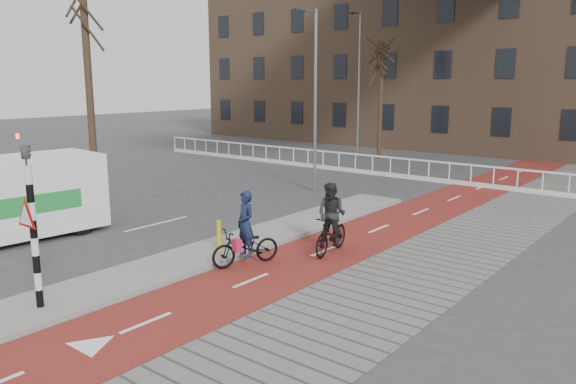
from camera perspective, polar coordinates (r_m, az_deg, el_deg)
The scene contains 15 objects.
ground at distance 13.14m, azimuth -14.73°, elevation -9.66°, with size 120.00×120.00×0.00m, color #38383A.
bike_lane at distance 19.72m, azimuth 12.09°, elevation -2.50°, with size 2.50×60.00×0.01m, color maroon.
sidewalk at distance 18.69m, azimuth 19.78°, elevation -3.69°, with size 3.00×60.00×0.01m, color slate.
curb_island at distance 16.13m, azimuth -4.79°, elevation -5.17°, with size 1.80×16.00×0.12m, color gray.
traffic_signal at distance 12.07m, azimuth -24.63°, elevation -2.32°, with size 0.80×0.80×3.68m.
bollard at distance 15.25m, azimuth -7.02°, elevation -4.35°, with size 0.12×0.12×0.82m, color gold.
cyclist_near at distance 14.21m, azimuth -4.32°, elevation -4.95°, with size 1.25×1.94×1.92m.
cyclist_far at distance 15.13m, azimuth 4.42°, elevation -3.32°, with size 0.91×1.86×1.94m.
van at distance 18.18m, azimuth -27.22°, elevation -0.60°, with size 2.73×5.77×2.41m.
railing at distance 28.79m, azimuth 6.84°, elevation 2.57°, with size 28.00×0.10×0.99m.
townhouse_row at distance 41.42m, azimuth 21.03°, elevation 14.96°, with size 46.00×10.00×15.90m.
tree_left at distance 24.78m, azimuth -19.54°, elevation 9.71°, with size 0.30×0.30×8.44m, color #2E2114.
tree_mid at distance 34.22m, azimuth 9.39°, elevation 9.11°, with size 0.26×0.26×6.85m, color #2E2114.
streetlight_near at distance 23.32m, azimuth 2.80°, elevation 9.01°, with size 0.12×0.12×7.41m, color slate.
streetlight_left at distance 34.53m, azimuth 7.21°, elevation 10.61°, with size 0.12×0.12×8.56m, color slate.
Camera 1 is at (9.98, -7.20, 4.60)m, focal length 35.00 mm.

